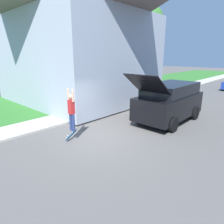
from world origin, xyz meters
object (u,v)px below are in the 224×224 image
at_px(lawn_tree_near, 84,27).
at_px(suv_parked, 169,101).
at_px(skateboarder, 71,110).
at_px(skateboard, 71,134).
at_px(lawn_tree_far, 141,26).

xyz_separation_m(lawn_tree_near, suv_parked, (5.60, 1.27, -4.17)).
bearing_deg(suv_parked, lawn_tree_near, -167.23).
height_order(suv_parked, skateboarder, suv_parked).
relative_size(suv_parked, skateboard, 6.68).
xyz_separation_m(lawn_tree_far, skateboard, (3.88, -10.53, -5.83)).
distance_m(lawn_tree_near, suv_parked, 7.09).
distance_m(lawn_tree_near, skateboarder, 6.74).
distance_m(lawn_tree_far, skateboard, 12.64).
xyz_separation_m(suv_parked, skateboard, (-1.95, -5.23, -0.95)).
distance_m(suv_parked, skateboard, 5.66).
distance_m(suv_parked, skateboarder, 5.55).
bearing_deg(suv_parked, lawn_tree_far, 137.74).
bearing_deg(skateboarder, lawn_tree_near, 133.48).
bearing_deg(skateboard, suv_parked, 69.52).
height_order(lawn_tree_far, suv_parked, lawn_tree_far).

